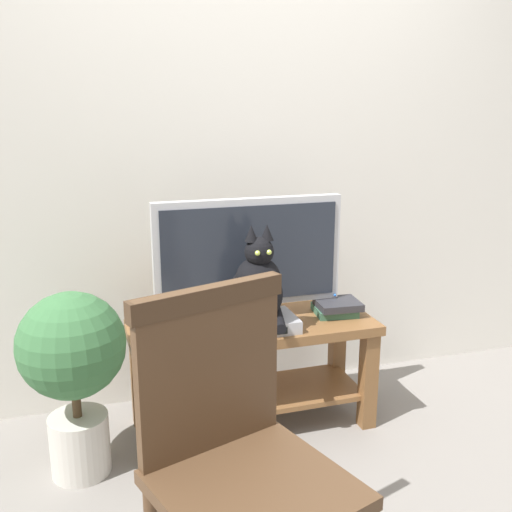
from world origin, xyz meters
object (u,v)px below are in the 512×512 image
book_stack (336,307)px  tv_stand (253,355)px  wooden_chair (235,444)px  cat (257,286)px  tv (249,257)px  potted_plant (73,362)px  media_box (256,324)px

book_stack → tv_stand: bearing=179.3°
tv_stand → book_stack: 0.46m
wooden_chair → cat: bearing=69.2°
cat → wooden_chair: size_ratio=0.42×
cat → wooden_chair: bearing=-110.8°
tv → potted_plant: size_ratio=1.11×
tv → media_box: bearing=-95.2°
cat → potted_plant: 0.81m
tv → potted_plant: 0.87m
cat → potted_plant: cat is taller
wooden_chair → potted_plant: bearing=115.6°
wooden_chair → potted_plant: 0.99m
tv_stand → book_stack: size_ratio=5.13×
tv_stand → potted_plant: 0.81m
cat → book_stack: cat is taller
cat → wooden_chair: 1.01m
cat → tv_stand: bearing=83.7°
book_stack → media_box: bearing=-169.5°
media_box → wooden_chair: 1.01m
cat → wooden_chair: wooden_chair is taller
tv → cat: size_ratio=2.03×
tv_stand → media_box: size_ratio=3.13×
media_box → wooden_chair: bearing=-110.4°
media_box → book_stack: (0.43, 0.08, 0.01)m
potted_plant → cat: bearing=3.4°
tv_stand → potted_plant: (-0.79, -0.15, 0.14)m
tv_stand → potted_plant: bearing=-169.5°
tv_stand → cat: 0.38m
tv_stand → tv: bearing=90.0°
tv → tv_stand: bearing=-90.0°
wooden_chair → potted_plant: size_ratio=1.29×
media_box → tv: bearing=84.8°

